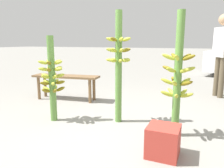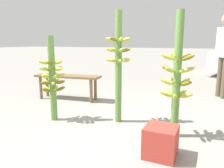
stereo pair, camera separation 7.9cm
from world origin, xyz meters
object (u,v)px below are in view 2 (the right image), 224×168
(banana_stalk_right, at_px, (177,76))
(market_bench, at_px, (68,79))
(banana_stalk_left, at_px, (52,78))
(banana_stalk_center, at_px, (118,62))
(produce_crate, at_px, (161,142))

(banana_stalk_right, xyz_separation_m, market_bench, (-2.30, 0.92, -0.35))
(banana_stalk_left, xyz_separation_m, banana_stalk_center, (0.92, 0.34, 0.23))
(banana_stalk_left, relative_size, produce_crate, 3.91)
(banana_stalk_right, distance_m, produce_crate, 0.84)
(banana_stalk_left, xyz_separation_m, banana_stalk_right, (1.77, 0.17, 0.12))
(banana_stalk_center, distance_m, market_bench, 1.70)
(banana_stalk_left, xyz_separation_m, produce_crate, (1.72, -0.40, -0.49))
(banana_stalk_center, xyz_separation_m, banana_stalk_right, (0.85, -0.17, -0.11))
(market_bench, bearing_deg, banana_stalk_center, -35.96)
(banana_stalk_left, bearing_deg, banana_stalk_right, 5.40)
(banana_stalk_center, bearing_deg, produce_crate, -42.92)
(market_bench, relative_size, produce_crate, 4.34)
(banana_stalk_right, height_order, market_bench, banana_stalk_right)
(market_bench, bearing_deg, produce_crate, -42.28)
(banana_stalk_center, xyz_separation_m, produce_crate, (0.80, -0.75, -0.72))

